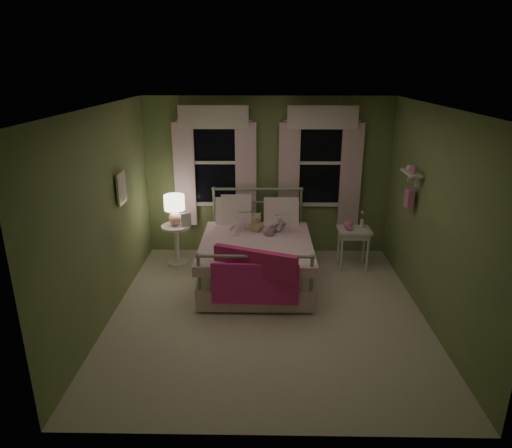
{
  "coord_description": "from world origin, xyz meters",
  "views": [
    {
      "loc": [
        -0.06,
        -5.24,
        3.04
      ],
      "look_at": [
        -0.16,
        0.62,
        1.0
      ],
      "focal_mm": 32.0,
      "sensor_mm": 36.0,
      "label": 1
    }
  ],
  "objects_px": {
    "teddy_bear": "(257,224)",
    "nightstand_left": "(177,239)",
    "bed": "(256,256)",
    "table_lamp": "(175,207)",
    "child_right": "(275,209)",
    "nightstand_right": "(354,235)",
    "child_left": "(239,209)"
  },
  "relations": [
    {
      "from": "child_right",
      "to": "nightstand_right",
      "type": "bearing_deg",
      "value": -158.85
    },
    {
      "from": "teddy_bear",
      "to": "nightstand_left",
      "type": "bearing_deg",
      "value": 166.88
    },
    {
      "from": "teddy_bear",
      "to": "table_lamp",
      "type": "bearing_deg",
      "value": 166.88
    },
    {
      "from": "bed",
      "to": "child_right",
      "type": "height_order",
      "value": "child_right"
    },
    {
      "from": "child_right",
      "to": "table_lamp",
      "type": "relative_size",
      "value": 1.67
    },
    {
      "from": "bed",
      "to": "child_right",
      "type": "distance_m",
      "value": 0.79
    },
    {
      "from": "child_right",
      "to": "nightstand_left",
      "type": "bearing_deg",
      "value": 14.56
    },
    {
      "from": "nightstand_left",
      "to": "table_lamp",
      "type": "height_order",
      "value": "table_lamp"
    },
    {
      "from": "teddy_bear",
      "to": "nightstand_left",
      "type": "distance_m",
      "value": 1.37
    },
    {
      "from": "teddy_bear",
      "to": "nightstand_right",
      "type": "height_order",
      "value": "teddy_bear"
    },
    {
      "from": "table_lamp",
      "to": "child_left",
      "type": "bearing_deg",
      "value": -7.99
    },
    {
      "from": "table_lamp",
      "to": "nightstand_left",
      "type": "bearing_deg",
      "value": 90.0
    },
    {
      "from": "teddy_bear",
      "to": "bed",
      "type": "bearing_deg",
      "value": -91.15
    },
    {
      "from": "bed",
      "to": "table_lamp",
      "type": "height_order",
      "value": "bed"
    },
    {
      "from": "nightstand_right",
      "to": "child_right",
      "type": "bearing_deg",
      "value": -178.56
    },
    {
      "from": "bed",
      "to": "nightstand_left",
      "type": "height_order",
      "value": "bed"
    },
    {
      "from": "teddy_bear",
      "to": "nightstand_right",
      "type": "bearing_deg",
      "value": 7.15
    },
    {
      "from": "bed",
      "to": "table_lamp",
      "type": "distance_m",
      "value": 1.52
    },
    {
      "from": "child_right",
      "to": "table_lamp",
      "type": "bearing_deg",
      "value": 14.56
    },
    {
      "from": "bed",
      "to": "child_right",
      "type": "xyz_separation_m",
      "value": [
        0.29,
        0.43,
        0.6
      ]
    },
    {
      "from": "nightstand_left",
      "to": "nightstand_right",
      "type": "bearing_deg",
      "value": -2.26
    },
    {
      "from": "bed",
      "to": "nightstand_right",
      "type": "distance_m",
      "value": 1.59
    },
    {
      "from": "table_lamp",
      "to": "bed",
      "type": "bearing_deg",
      "value": -24.15
    },
    {
      "from": "table_lamp",
      "to": "nightstand_right",
      "type": "relative_size",
      "value": 0.76
    },
    {
      "from": "nightstand_left",
      "to": "table_lamp",
      "type": "xyz_separation_m",
      "value": [
        0.0,
        -0.0,
        0.54
      ]
    },
    {
      "from": "table_lamp",
      "to": "child_right",
      "type": "bearing_deg",
      "value": -5.15
    },
    {
      "from": "teddy_bear",
      "to": "nightstand_right",
      "type": "relative_size",
      "value": 0.49
    },
    {
      "from": "bed",
      "to": "teddy_bear",
      "type": "distance_m",
      "value": 0.5
    },
    {
      "from": "bed",
      "to": "child_right",
      "type": "bearing_deg",
      "value": 56.58
    },
    {
      "from": "nightstand_left",
      "to": "table_lamp",
      "type": "distance_m",
      "value": 0.54
    },
    {
      "from": "bed",
      "to": "child_left",
      "type": "bearing_deg",
      "value": 122.39
    },
    {
      "from": "nightstand_left",
      "to": "child_right",
      "type": "bearing_deg",
      "value": -5.15
    }
  ]
}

